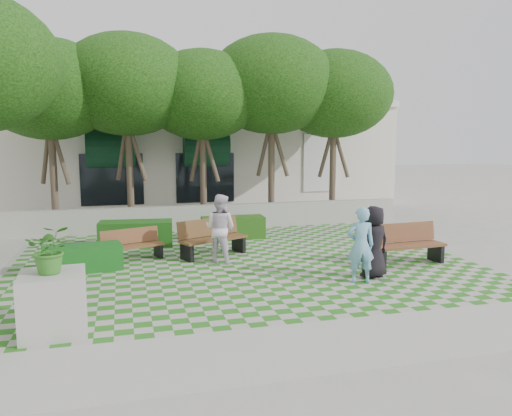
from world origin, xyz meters
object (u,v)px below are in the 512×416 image
object	(u,v)px
hedge_midright	(233,227)
planter_front	(53,290)
bench_east	(406,245)
person_blue	(361,245)
hedge_west	(83,258)
person_white	(220,228)
hedge_midleft	(136,234)
bench_west	(132,245)
person_dark	(374,242)
bench_mid	(212,238)

from	to	relation	value
hedge_midright	planter_front	xyz separation A→B (m)	(-4.77, -7.31, 0.41)
bench_east	person_blue	xyz separation A→B (m)	(-2.03, -1.32, 0.38)
person_blue	hedge_west	bearing A→B (deg)	-12.31
hedge_west	person_white	xyz separation A→B (m)	(3.55, 0.03, 0.59)
hedge_midleft	person_white	world-z (taller)	person_white
bench_west	hedge_midleft	world-z (taller)	bench_west
bench_west	hedge_midleft	size ratio (longest dim) A/B	0.78
hedge_midright	planter_front	world-z (taller)	planter_front
person_dark	person_white	world-z (taller)	person_white
person_white	bench_mid	bearing A→B (deg)	-43.63
bench_east	person_white	xyz separation A→B (m)	(-4.79, 1.46, 0.41)
bench_mid	bench_east	bearing A→B (deg)	-48.68
bench_west	person_dark	size ratio (longest dim) A/B	1.00
hedge_midright	bench_mid	bearing A→B (deg)	-115.82
hedge_west	hedge_midleft	bearing A→B (deg)	62.91
bench_mid	bench_west	xyz separation A→B (m)	(-2.22, 0.02, -0.09)
bench_mid	hedge_midright	xyz separation A→B (m)	(1.13, 2.33, -0.14)
person_dark	person_white	distance (m)	4.09
hedge_midleft	person_white	bearing A→B (deg)	-51.48
person_blue	person_white	xyz separation A→B (m)	(-2.76, 2.79, 0.04)
bench_mid	person_dark	xyz separation A→B (m)	(3.35, -3.25, 0.37)
bench_east	bench_west	size ratio (longest dim) A/B	1.19
hedge_midright	planter_front	bearing A→B (deg)	-123.11
bench_east	bench_west	xyz separation A→B (m)	(-7.09, 2.26, -0.10)
hedge_midleft	hedge_west	distance (m)	3.07
bench_east	person_dark	distance (m)	1.87
hedge_midleft	bench_mid	bearing A→B (deg)	-43.00
hedge_west	person_dark	world-z (taller)	person_dark
hedge_midleft	bench_west	bearing A→B (deg)	-94.78
bench_west	hedge_midright	xyz separation A→B (m)	(3.35, 2.31, -0.05)
planter_front	hedge_midright	bearing A→B (deg)	56.89
hedge_midright	person_blue	xyz separation A→B (m)	(1.72, -5.89, 0.53)
bench_mid	hedge_midleft	size ratio (longest dim) A/B	0.94
hedge_west	person_dark	size ratio (longest dim) A/B	1.09
bench_west	bench_mid	bearing A→B (deg)	-19.60
bench_east	bench_west	world-z (taller)	bench_east
bench_west	hedge_midright	distance (m)	4.07
bench_east	hedge_midleft	bearing A→B (deg)	144.92
hedge_midleft	person_dark	size ratio (longest dim) A/B	1.28
bench_east	person_dark	size ratio (longest dim) A/B	1.19
hedge_midleft	planter_front	size ratio (longest dim) A/B	1.17
bench_mid	person_white	world-z (taller)	person_white
bench_east	person_blue	world-z (taller)	person_blue
bench_west	person_white	bearing A→B (deg)	-38.16
hedge_midright	person_white	world-z (taller)	person_white
bench_east	bench_mid	xyz separation A→B (m)	(-4.87, 2.24, -0.01)
bench_east	hedge_west	xyz separation A→B (m)	(-8.33, 1.43, -0.18)
hedge_midleft	person_blue	size ratio (longest dim) A/B	1.25
hedge_midright	person_white	bearing A→B (deg)	-108.52
bench_mid	person_white	distance (m)	0.89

